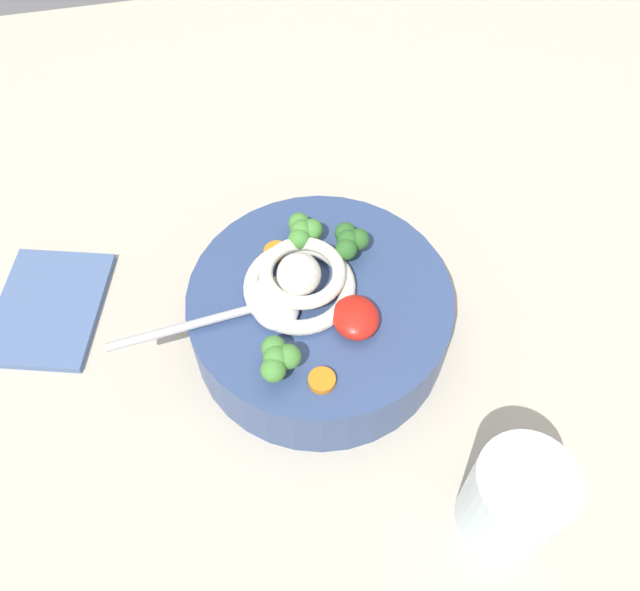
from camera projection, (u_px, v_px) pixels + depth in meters
The scene contains 12 objects.
table_slab at pixel (351, 370), 67.07cm from camera, with size 132.56×132.56×3.55cm, color #BCB29E.
soup_bowl at pixel (320, 315), 64.32cm from camera, with size 24.76×24.76×6.99cm.
noodle_pile at pixel (300, 280), 60.76cm from camera, with size 11.36×11.14×4.57cm.
soup_spoon at pixel (259, 307), 59.87cm from camera, with size 6.43×17.46×1.60cm.
chili_sauce_dollop at pixel (359, 315), 59.11cm from camera, with size 4.64×4.18×2.09cm, color red.
broccoli_floret_beside_noodles at pixel (350, 241), 62.59cm from camera, with size 4.03×3.47×3.19cm.
broccoli_floret_center at pixel (278, 358), 55.47cm from camera, with size 4.20×3.61×3.32cm.
broccoli_floret_beside_chili at pixel (303, 231), 63.22cm from camera, with size 4.08×3.51×3.23cm.
carrot_slice_extra_a at pixel (276, 252), 64.03cm from camera, with size 2.42×2.42×0.53cm, color orange.
carrot_slice_extra_b at pixel (322, 380), 56.27cm from camera, with size 2.34×2.34×0.67cm, color orange.
drinking_glass at pixel (514, 500), 53.10cm from camera, with size 7.91×7.91×9.68cm, color silver.
folded_napkin at pixel (49, 308), 68.63cm from camera, with size 14.03×10.47×0.80cm, color #4C6693.
Camera 1 is at (-30.17, 9.61, 61.44)cm, focal length 37.58 mm.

